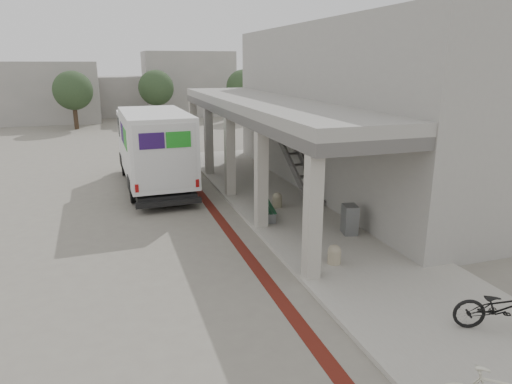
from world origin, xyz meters
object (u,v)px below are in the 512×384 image
object	(u,v)px
bench	(267,209)
bicycle_black	(502,307)
fedex_truck	(153,146)
utility_cabinet	(350,219)

from	to	relation	value
bench	bicycle_black	world-z (taller)	bicycle_black
fedex_truck	bicycle_black	xyz separation A→B (m)	(5.51, -14.11, -1.23)
bench	bicycle_black	xyz separation A→B (m)	(2.20, -8.27, 0.21)
utility_cabinet	bicycle_black	xyz separation A→B (m)	(0.22, -5.88, 0.03)
fedex_truck	bench	distance (m)	6.87
utility_cabinet	bicycle_black	bearing A→B (deg)	-76.17
fedex_truck	bicycle_black	size ratio (longest dim) A/B	4.26
bench	utility_cabinet	xyz separation A→B (m)	(1.98, -2.39, 0.17)
bench	utility_cabinet	distance (m)	3.11
fedex_truck	bench	xyz separation A→B (m)	(3.31, -5.84, -1.43)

